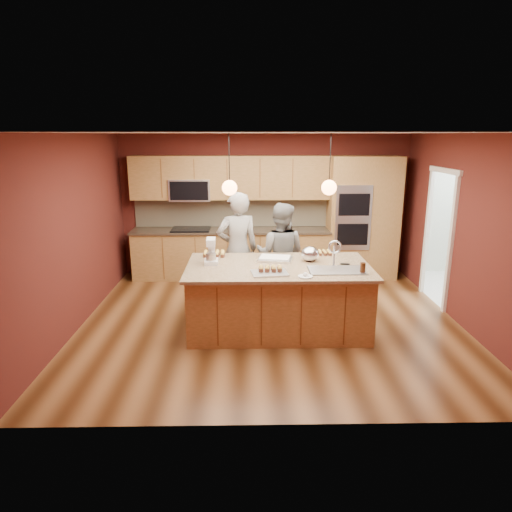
{
  "coord_description": "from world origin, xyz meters",
  "views": [
    {
      "loc": [
        -0.33,
        -6.28,
        2.68
      ],
      "look_at": [
        -0.22,
        -0.1,
        1.03
      ],
      "focal_mm": 32.0,
      "sensor_mm": 36.0,
      "label": 1
    }
  ],
  "objects_px": {
    "mixing_bowl": "(310,254)",
    "island": "(279,297)",
    "stand_mixer": "(211,253)",
    "person_right": "(280,255)",
    "person_left": "(238,250)"
  },
  "relations": [
    {
      "from": "mixing_bowl",
      "to": "island",
      "type": "bearing_deg",
      "value": -152.91
    },
    {
      "from": "stand_mixer",
      "to": "mixing_bowl",
      "type": "xyz_separation_m",
      "value": [
        1.4,
        0.1,
        -0.05
      ]
    },
    {
      "from": "person_right",
      "to": "stand_mixer",
      "type": "distance_m",
      "value": 1.35
    },
    {
      "from": "person_left",
      "to": "mixing_bowl",
      "type": "bearing_deg",
      "value": 130.43
    },
    {
      "from": "person_left",
      "to": "person_right",
      "type": "relative_size",
      "value": 1.1
    },
    {
      "from": "mixing_bowl",
      "to": "person_right",
      "type": "bearing_deg",
      "value": 116.8
    },
    {
      "from": "island",
      "to": "mixing_bowl",
      "type": "height_order",
      "value": "island"
    },
    {
      "from": "mixing_bowl",
      "to": "stand_mixer",
      "type": "bearing_deg",
      "value": -175.81
    },
    {
      "from": "person_left",
      "to": "mixing_bowl",
      "type": "relative_size",
      "value": 7.06
    },
    {
      "from": "stand_mixer",
      "to": "mixing_bowl",
      "type": "relative_size",
      "value": 1.37
    },
    {
      "from": "person_left",
      "to": "mixing_bowl",
      "type": "height_order",
      "value": "person_left"
    },
    {
      "from": "person_right",
      "to": "mixing_bowl",
      "type": "relative_size",
      "value": 6.41
    },
    {
      "from": "person_left",
      "to": "stand_mixer",
      "type": "relative_size",
      "value": 5.14
    },
    {
      "from": "island",
      "to": "person_left",
      "type": "relative_size",
      "value": 1.38
    },
    {
      "from": "person_left",
      "to": "person_right",
      "type": "distance_m",
      "value": 0.68
    }
  ]
}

